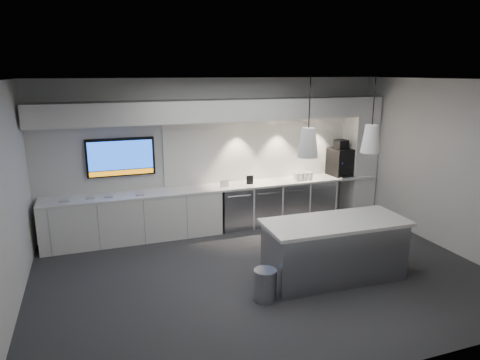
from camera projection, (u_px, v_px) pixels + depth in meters
name	position (u px, v px, depth m)	size (l,w,h in m)	color
floor	(264.00, 274.00, 6.75)	(7.00, 7.00, 0.00)	#2F2F32
ceiling	(267.00, 80.00, 6.02)	(7.00, 7.00, 0.00)	black
wall_back	(217.00, 154.00, 8.67)	(7.00, 7.00, 0.00)	silver
wall_front	(366.00, 245.00, 4.10)	(7.00, 7.00, 0.00)	silver
wall_left	(2.00, 207.00, 5.25)	(7.00, 7.00, 0.00)	silver
wall_right	(449.00, 166.00, 7.52)	(7.00, 7.00, 0.00)	silver
back_counter	(222.00, 187.00, 8.53)	(6.80, 0.65, 0.04)	white
left_base_cabinets	(134.00, 218.00, 8.07)	(3.30, 0.63, 0.86)	white
fridge_unit_a	(234.00, 207.00, 8.72)	(0.60, 0.61, 0.85)	#94959C
fridge_unit_b	(263.00, 204.00, 8.92)	(0.60, 0.61, 0.85)	#94959C
fridge_unit_c	(290.00, 201.00, 9.13)	(0.60, 0.61, 0.85)	#94959C
fridge_unit_d	(316.00, 198.00, 9.33)	(0.60, 0.61, 0.85)	#94959C
backsplash	(272.00, 148.00, 9.03)	(4.60, 0.03, 1.30)	white
soffit	(221.00, 110.00, 8.17)	(6.90, 0.60, 0.40)	white
column	(360.00, 156.00, 9.48)	(0.55, 0.55, 2.60)	white
wall_tv	(121.00, 157.00, 7.99)	(1.25, 0.07, 0.72)	black
island	(334.00, 249.00, 6.55)	(2.22, 1.00, 0.93)	#94959C
bin	(265.00, 285.00, 5.96)	(0.32, 0.32, 0.45)	#94959C
coffee_machine	(340.00, 161.00, 9.34)	(0.47, 0.63, 0.78)	black
sign_black	(250.00, 180.00, 8.63)	(0.14, 0.02, 0.18)	black
sign_white	(224.00, 183.00, 8.44)	(0.18, 0.02, 0.14)	white
cup_cluster	(303.00, 176.00, 8.99)	(0.40, 0.19, 0.16)	white
tray_a	(64.00, 201.00, 7.51)	(0.16, 0.16, 0.03)	#A8A8A8
tray_b	(90.00, 198.00, 7.69)	(0.16, 0.16, 0.03)	#A8A8A8
tray_c	(109.00, 196.00, 7.78)	(0.16, 0.16, 0.03)	#A8A8A8
tray_d	(140.00, 194.00, 7.91)	(0.16, 0.16, 0.03)	#A8A8A8
pendant_left	(308.00, 142.00, 5.97)	(0.29, 0.29, 1.11)	white
pendant_right	(371.00, 139.00, 6.31)	(0.29, 0.29, 1.11)	white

